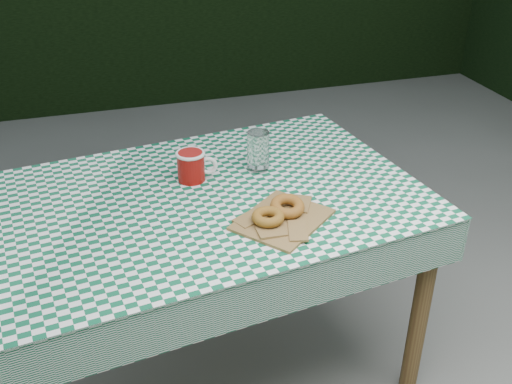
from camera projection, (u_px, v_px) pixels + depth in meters
The scene contains 8 objects.
ground at pixel (232, 377), 2.21m from camera, with size 60.00×60.00×0.00m, color #5B5A55.
table at pixel (212, 290), 2.06m from camera, with size 1.32×0.88×0.75m, color brown.
tablecloth at pixel (208, 196), 1.88m from camera, with size 1.34×0.90×0.01m, color #0D5435.
paper_bag at pixel (283, 219), 1.74m from camera, with size 0.27×0.21×0.01m, color olive.
bagel_front at pixel (268, 217), 1.71m from camera, with size 0.10×0.10×0.03m, color #A17121.
bagel_back at pixel (287, 206), 1.76m from camera, with size 0.10×0.10×0.03m, color olive.
coffee_mug at pixel (191, 166), 1.94m from camera, with size 0.18×0.18×0.10m, color maroon, non-canonical shape.
drinking_glass at pixel (258, 151), 2.00m from camera, with size 0.08×0.08×0.14m, color white.
Camera 1 is at (-0.37, -1.54, 1.69)m, focal length 41.56 mm.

